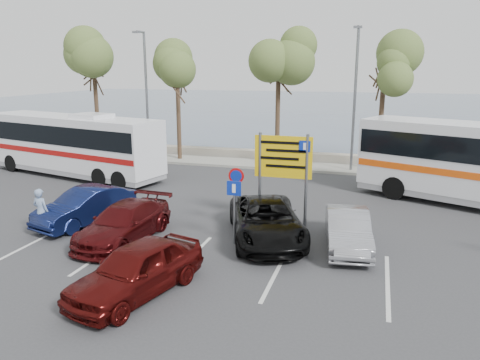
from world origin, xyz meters
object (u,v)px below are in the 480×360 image
(car_silver_b, at_px, (348,230))
(direction_sign, at_px, (283,164))
(suv_black, at_px, (266,220))
(coach_bus_left, at_px, (72,147))
(car_blue, at_px, (86,206))
(street_lamp_left, at_px, (146,90))
(car_red, at_px, (136,269))
(street_lamp_right, at_px, (355,93))
(pedestrian_near, at_px, (41,212))
(car_maroon, at_px, (124,223))

(car_silver_b, bearing_deg, direction_sign, 138.74)
(suv_black, height_order, car_silver_b, suv_black)
(coach_bus_left, height_order, car_blue, coach_bus_left)
(car_silver_b, bearing_deg, street_lamp_left, 130.47)
(car_silver_b, bearing_deg, coach_bus_left, 148.34)
(car_blue, xyz_separation_m, car_red, (4.80, -4.76, 0.02))
(direction_sign, xyz_separation_m, car_red, (-2.63, -6.70, -1.71))
(street_lamp_right, height_order, car_blue, street_lamp_right)
(car_red, bearing_deg, pedestrian_near, 165.99)
(street_lamp_left, distance_m, suv_black, 16.60)
(car_silver_b, bearing_deg, pedestrian_near, -178.62)
(street_lamp_right, relative_size, coach_bus_left, 0.68)
(suv_black, bearing_deg, car_maroon, 176.69)
(car_blue, height_order, pedestrian_near, pedestrian_near)
(street_lamp_right, xyz_separation_m, car_blue, (-9.42, -12.26, -3.90))
(car_blue, bearing_deg, direction_sign, 30.50)
(street_lamp_left, relative_size, car_blue, 1.90)
(car_maroon, xyz_separation_m, pedestrian_near, (-3.20, -0.29, 0.22))
(car_blue, height_order, suv_black, suv_black)
(street_lamp_right, xyz_separation_m, pedestrian_near, (-10.23, -13.82, -3.73))
(pedestrian_near, bearing_deg, street_lamp_left, -75.54)
(street_lamp_left, xyz_separation_m, car_red, (8.38, -17.02, -3.88))
(direction_sign, bearing_deg, coach_bus_left, 158.51)
(car_maroon, bearing_deg, direction_sign, 35.88)
(suv_black, xyz_separation_m, car_silver_b, (2.82, 0.00, -0.06))
(street_lamp_left, distance_m, coach_bus_left, 6.30)
(car_maroon, xyz_separation_m, car_red, (2.40, -3.49, 0.07))
(coach_bus_left, height_order, car_silver_b, coach_bus_left)
(car_maroon, relative_size, car_red, 1.06)
(street_lamp_left, bearing_deg, pedestrian_near, -78.66)
(street_lamp_right, relative_size, car_maroon, 1.78)
(car_blue, relative_size, car_silver_b, 1.07)
(pedestrian_near, bearing_deg, car_red, 153.38)
(direction_sign, relative_size, pedestrian_near, 2.07)
(car_red, relative_size, pedestrian_near, 2.43)
(car_silver_b, bearing_deg, car_maroon, -176.84)
(suv_black, height_order, pedestrian_near, pedestrian_near)
(car_maroon, relative_size, pedestrian_near, 2.59)
(coach_bus_left, distance_m, car_maroon, 11.58)
(direction_sign, relative_size, car_maroon, 0.80)
(street_lamp_left, distance_m, direction_sign, 15.24)
(street_lamp_right, xyz_separation_m, car_red, (-4.62, -17.02, -3.88))
(car_maroon, xyz_separation_m, suv_black, (4.80, 1.51, 0.06))
(direction_sign, height_order, car_silver_b, direction_sign)
(pedestrian_near, bearing_deg, street_lamp_right, -123.39)
(suv_black, bearing_deg, direction_sign, 61.55)
(car_blue, distance_m, car_maroon, 2.72)
(coach_bus_left, height_order, car_red, coach_bus_left)
(street_lamp_left, xyz_separation_m, pedestrian_near, (2.77, -13.82, -3.73))
(coach_bus_left, bearing_deg, car_blue, -51.68)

